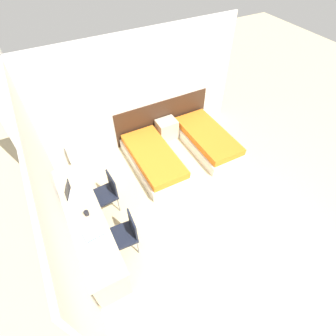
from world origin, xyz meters
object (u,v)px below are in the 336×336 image
(nightstand, at_px, (167,129))
(chair_near_laptop, at_px, (106,192))
(bed_near_window, at_px, (154,159))
(chair_near_notebook, at_px, (125,233))
(bed_near_door, at_px, (207,139))
(laptop, at_px, (73,192))

(nightstand, bearing_deg, chair_near_laptop, -145.97)
(chair_near_laptop, bearing_deg, bed_near_window, 21.97)
(chair_near_laptop, height_order, chair_near_notebook, same)
(bed_near_door, height_order, nightstand, nightstand)
(bed_near_window, bearing_deg, chair_near_laptop, -154.46)
(bed_near_door, relative_size, chair_near_notebook, 2.21)
(bed_near_window, bearing_deg, laptop, -162.14)
(chair_near_notebook, bearing_deg, chair_near_laptop, 93.65)
(chair_near_notebook, bearing_deg, bed_near_window, 54.63)
(chair_near_laptop, relative_size, chair_near_notebook, 1.00)
(chair_near_laptop, bearing_deg, chair_near_notebook, -93.57)
(nightstand, distance_m, chair_near_notebook, 3.18)
(chair_near_laptop, relative_size, laptop, 2.51)
(bed_near_door, xyz_separation_m, nightstand, (-0.75, 0.77, 0.06))
(bed_near_window, xyz_separation_m, chair_near_notebook, (-1.32, -1.63, 0.29))
(bed_near_window, xyz_separation_m, bed_near_door, (1.51, 0.00, 0.00))
(bed_near_window, xyz_separation_m, laptop, (-1.88, -0.61, 0.61))
(chair_near_laptop, xyz_separation_m, chair_near_notebook, (-0.00, -1.00, 0.00))
(bed_near_window, height_order, chair_near_notebook, chair_near_notebook)
(laptop, bearing_deg, bed_near_door, 10.56)
(nightstand, xyz_separation_m, chair_near_notebook, (-2.07, -2.40, 0.23))
(bed_near_window, height_order, bed_near_door, same)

